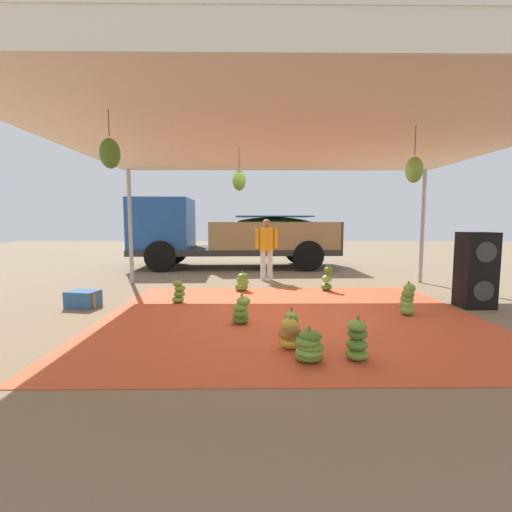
{
  "coord_description": "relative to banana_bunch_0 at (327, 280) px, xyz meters",
  "views": [
    {
      "loc": [
        -0.65,
        -5.79,
        1.61
      ],
      "look_at": [
        -0.56,
        1.99,
        0.84
      ],
      "focal_mm": 24.53,
      "sensor_mm": 36.0,
      "label": 1
    }
  ],
  "objects": [
    {
      "name": "tent_canopy",
      "position": [
        -1.1,
        -2.29,
        2.64
      ],
      "size": [
        8.0,
        7.0,
        3.01
      ],
      "color": "#9EA0A5",
      "rests_on": "ground"
    },
    {
      "name": "speaker_stack",
      "position": [
        2.45,
        -1.55,
        0.44
      ],
      "size": [
        0.58,
        0.51,
        1.41
      ],
      "color": "black",
      "rests_on": "ground"
    },
    {
      "name": "banana_bunch_4",
      "position": [
        -1.97,
        0.03,
        -0.07
      ],
      "size": [
        0.44,
        0.43,
        0.46
      ],
      "color": "#60932D",
      "rests_on": "tarp_orange"
    },
    {
      "name": "worker_0",
      "position": [
        -1.34,
        1.51,
        0.71
      ],
      "size": [
        0.61,
        0.38,
        1.68
      ],
      "color": "silver",
      "rests_on": "ground"
    },
    {
      "name": "crate_0",
      "position": [
        -4.85,
        -1.44,
        -0.12
      ],
      "size": [
        0.4,
        0.39,
        0.3
      ],
      "primitive_type": "cube",
      "rotation": [
        0.0,
        0.0,
        -0.03
      ],
      "color": "olive",
      "rests_on": "ground"
    },
    {
      "name": "cargo_truck_main",
      "position": [
        -2.61,
        4.33,
        0.94
      ],
      "size": [
        7.08,
        2.6,
        2.4
      ],
      "color": "#2D2D2D",
      "rests_on": "ground"
    },
    {
      "name": "crate_1",
      "position": [
        -4.93,
        -1.48,
        -0.11
      ],
      "size": [
        0.61,
        0.49,
        0.31
      ],
      "primitive_type": "cube",
      "rotation": [
        0.0,
        0.0,
        -0.2
      ],
      "color": "#335B8E",
      "rests_on": "ground"
    },
    {
      "name": "banana_bunch_0",
      "position": [
        0.0,
        0.0,
        0.0
      ],
      "size": [
        0.34,
        0.35,
        0.6
      ],
      "color": "#477523",
      "rests_on": "tarp_orange"
    },
    {
      "name": "banana_bunch_3",
      "position": [
        -3.19,
        -1.15,
        -0.05
      ],
      "size": [
        0.34,
        0.34,
        0.5
      ],
      "color": "#60932D",
      "rests_on": "tarp_orange"
    },
    {
      "name": "banana_bunch_2",
      "position": [
        0.94,
        -2.11,
        -0.01
      ],
      "size": [
        0.35,
        0.37,
        0.58
      ],
      "color": "#6B9E38",
      "rests_on": "tarp_orange"
    },
    {
      "name": "ground_plane",
      "position": [
        -1.09,
        0.81,
        -0.27
      ],
      "size": [
        40.0,
        40.0,
        0.0
      ],
      "primitive_type": "plane",
      "color": "#7F6B51"
    },
    {
      "name": "banana_bunch_5",
      "position": [
        -1.26,
        -3.7,
        -0.08
      ],
      "size": [
        0.38,
        0.37,
        0.42
      ],
      "color": "gold",
      "rests_on": "tarp_orange"
    },
    {
      "name": "banana_bunch_8",
      "position": [
        -1.19,
        -3.19,
        -0.1
      ],
      "size": [
        0.29,
        0.3,
        0.4
      ],
      "color": "#518428",
      "rests_on": "tarp_orange"
    },
    {
      "name": "banana_bunch_1",
      "position": [
        -0.52,
        -4.05,
        -0.04
      ],
      "size": [
        0.36,
        0.39,
        0.52
      ],
      "color": "#60932D",
      "rests_on": "tarp_orange"
    },
    {
      "name": "tarp_orange",
      "position": [
        -1.09,
        -2.19,
        -0.26
      ],
      "size": [
        6.28,
        5.14,
        0.01
      ],
      "primitive_type": "cube",
      "color": "#D1512D",
      "rests_on": "ground"
    },
    {
      "name": "banana_bunch_7",
      "position": [
        -1.09,
        -4.12,
        -0.09
      ],
      "size": [
        0.43,
        0.44,
        0.42
      ],
      "color": "#518428",
      "rests_on": "tarp_orange"
    },
    {
      "name": "banana_bunch_6",
      "position": [
        -1.91,
        -2.62,
        -0.06
      ],
      "size": [
        0.34,
        0.36,
        0.48
      ],
      "color": "#477523",
      "rests_on": "tarp_orange"
    }
  ]
}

